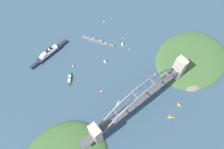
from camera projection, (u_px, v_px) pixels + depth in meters
name	position (u px, v px, depth m)	size (l,w,h in m)	color
ground_plane	(139.00, 105.00, 383.20)	(1400.00, 1400.00, 0.00)	#334C60
harbor_arch_bridge	(141.00, 98.00, 355.47)	(257.05, 19.97, 75.80)	#BCB29E
headland_east_shore	(192.00, 60.00, 434.73)	(169.84, 138.19, 19.81)	#3D6033
ocean_liner	(49.00, 53.00, 436.61)	(97.27, 22.46, 18.51)	#1E2333
naval_cruiser	(98.00, 41.00, 456.79)	(43.29, 69.87, 17.36)	slate
harbor_ferry_steamer	(70.00, 79.00, 409.02)	(22.33, 25.97, 7.52)	#23512D
seaplane_taxiing_near_bridge	(179.00, 105.00, 381.22)	(7.82, 9.69, 4.80)	#B7B7B2
seaplane_second_in_formation	(170.00, 117.00, 369.62)	(10.62, 9.82, 4.64)	#B7B7B2
small_boat_0	(105.00, 61.00, 427.72)	(5.06, 9.06, 9.88)	silver
small_boat_1	(122.00, 43.00, 451.09)	(7.25, 9.93, 10.28)	gold
small_boat_2	(130.00, 49.00, 445.56)	(5.68, 4.89, 6.18)	#2D6B3D
small_boat_3	(155.00, 75.00, 415.35)	(6.68, 7.34, 2.29)	gold
small_boat_4	(118.00, 103.00, 384.66)	(12.70, 5.00, 2.14)	gold
small_boat_5	(101.00, 91.00, 397.03)	(3.80, 12.18, 1.92)	brown
small_boat_6	(123.00, 39.00, 462.98)	(9.64, 2.44, 2.01)	#2D6B3D
small_boat_7	(104.00, 21.00, 486.90)	(6.00, 4.89, 6.04)	brown
small_boat_8	(73.00, 66.00, 423.35)	(7.02, 4.08, 7.19)	brown
channel_marker_buoy	(108.00, 98.00, 389.68)	(2.20, 2.20, 2.75)	red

